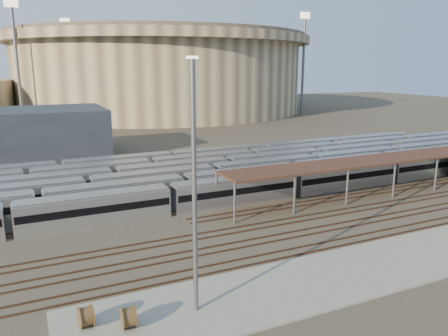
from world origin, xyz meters
name	(u,v)px	position (x,y,z in m)	size (l,w,h in m)	color
ground	(296,217)	(0.00, 0.00, 0.00)	(420.00, 420.00, 0.00)	#383026
apron	(343,274)	(-5.00, -15.00, 0.10)	(50.00, 9.00, 0.20)	gray
subway_trains	(241,171)	(1.58, 18.50, 1.80)	(126.99, 23.90, 3.60)	silver
inspection_shed	(403,158)	(22.00, 4.00, 4.98)	(60.30, 6.00, 5.30)	#5E5E64
empty_tracks	(320,229)	(0.00, -5.00, 0.09)	(170.00, 9.62, 0.18)	#4C3323
stadium	(160,71)	(25.00, 140.00, 16.47)	(124.00, 124.00, 32.50)	tan
floodlight_0	(17,59)	(-30.00, 110.00, 20.65)	(4.00, 1.00, 38.40)	#5E5E64
floodlight_2	(303,61)	(70.00, 100.00, 20.65)	(4.00, 1.00, 38.40)	#5E5E64
floodlight_3	(68,61)	(-10.00, 160.00, 20.65)	(4.00, 1.00, 38.40)	#5E5E64
cable_reel_west	(129,317)	(-24.68, -15.28, 1.03)	(1.66, 1.66, 0.92)	brown
cable_reel_east	(86,316)	(-27.46, -13.87, 1.02)	(1.65, 1.65, 0.91)	brown
yard_light_pole	(194,190)	(-19.40, -15.10, 9.85)	(0.82, 0.36, 19.13)	#5E5E64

